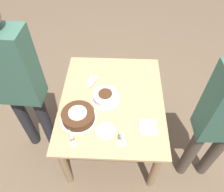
% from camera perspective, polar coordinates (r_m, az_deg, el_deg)
% --- Properties ---
extents(ground_plane, '(12.00, 12.00, 0.00)m').
position_cam_1_polar(ground_plane, '(2.69, -0.00, -10.73)').
color(ground_plane, brown).
extents(dining_table, '(1.21, 0.99, 0.73)m').
position_cam_1_polar(dining_table, '(2.18, -0.00, -2.81)').
color(dining_table, tan).
rests_on(dining_table, ground_plane).
extents(cake_center_white, '(0.28, 0.28, 0.09)m').
position_cam_1_polar(cake_center_white, '(2.06, -1.76, -0.15)').
color(cake_center_white, white).
rests_on(cake_center_white, dining_table).
extents(cake_front_chocolate, '(0.33, 0.33, 0.10)m').
position_cam_1_polar(cake_front_chocolate, '(1.94, -8.82, -5.16)').
color(cake_front_chocolate, white).
rests_on(cake_front_chocolate, dining_table).
extents(wine_glass_near, '(0.07, 0.07, 0.21)m').
position_cam_1_polar(wine_glass_near, '(1.72, 2.77, -10.00)').
color(wine_glass_near, silver).
rests_on(wine_glass_near, dining_table).
extents(wine_glass_far, '(0.06, 0.06, 0.24)m').
position_cam_1_polar(wine_glass_far, '(1.72, -10.77, -9.80)').
color(wine_glass_far, silver).
rests_on(wine_glass_far, dining_table).
extents(dessert_plate_right, '(0.18, 0.18, 0.01)m').
position_cam_1_polar(dessert_plate_right, '(1.89, -1.66, -9.08)').
color(dessert_plate_right, silver).
rests_on(dessert_plate_right, dining_table).
extents(fork_pile, '(0.21, 0.12, 0.02)m').
position_cam_1_polar(fork_pile, '(2.25, -5.18, 3.98)').
color(fork_pile, silver).
rests_on(fork_pile, dining_table).
extents(napkin_stack, '(0.16, 0.15, 0.02)m').
position_cam_1_polar(napkin_stack, '(1.92, 9.37, -8.12)').
color(napkin_stack, silver).
rests_on(napkin_stack, dining_table).
extents(person_cutting, '(0.24, 0.41, 1.71)m').
position_cam_1_polar(person_cutting, '(1.99, -23.83, 3.81)').
color(person_cutting, '#232328').
rests_on(person_cutting, ground_plane).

